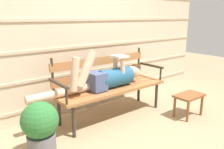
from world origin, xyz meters
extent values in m
plane|color=tan|center=(0.00, 0.00, 0.00)|extent=(12.00, 12.00, 0.00)
cube|color=beige|center=(0.00, 0.59, 1.15)|extent=(4.92, 0.06, 2.30)
cube|color=#C1AD8E|center=(0.00, 0.55, 0.19)|extent=(4.92, 0.02, 0.04)
cube|color=#C1AD8E|center=(0.00, 0.55, 0.58)|extent=(4.92, 0.02, 0.04)
cube|color=#C1AD8E|center=(0.00, 0.55, 0.96)|extent=(4.92, 0.02, 0.04)
cube|color=#C1AD8E|center=(0.00, 0.55, 1.34)|extent=(4.92, 0.02, 0.04)
cube|color=#9E6638|center=(0.00, -0.11, 0.41)|extent=(1.65, 0.15, 0.04)
cube|color=#9E6638|center=(0.00, 0.06, 0.41)|extent=(1.65, 0.15, 0.04)
cube|color=#9E6638|center=(0.00, 0.22, 0.41)|extent=(1.65, 0.15, 0.04)
cube|color=#9E6638|center=(0.00, 0.30, 0.56)|extent=(1.58, 0.05, 0.11)
cube|color=#9E6638|center=(0.00, 0.30, 0.77)|extent=(1.58, 0.05, 0.11)
cylinder|color=#382D23|center=(-0.76, 0.30, 0.66)|extent=(0.03, 0.03, 0.46)
cylinder|color=#382D23|center=(0.76, 0.30, 0.66)|extent=(0.03, 0.03, 0.46)
cylinder|color=#382D23|center=(-0.72, -0.14, 0.20)|extent=(0.04, 0.04, 0.40)
cylinder|color=#382D23|center=(0.72, -0.14, 0.20)|extent=(0.04, 0.04, 0.40)
cylinder|color=#382D23|center=(-0.72, 0.25, 0.20)|extent=(0.04, 0.04, 0.40)
cylinder|color=#382D23|center=(0.72, 0.25, 0.20)|extent=(0.04, 0.04, 0.40)
cube|color=#382D23|center=(-0.80, 0.06, 0.63)|extent=(0.04, 0.47, 0.03)
cylinder|color=#382D23|center=(-0.80, -0.14, 0.53)|extent=(0.03, 0.03, 0.20)
cube|color=#382D23|center=(0.80, 0.06, 0.63)|extent=(0.04, 0.47, 0.03)
cylinder|color=#382D23|center=(0.80, -0.14, 0.53)|extent=(0.03, 0.03, 0.20)
cylinder|color=#23567A|center=(0.05, 0.06, 0.56)|extent=(0.49, 0.26, 0.26)
cube|color=#475684|center=(-0.26, 0.06, 0.56)|extent=(0.20, 0.25, 0.24)
sphere|color=beige|center=(0.42, 0.06, 0.59)|extent=(0.19, 0.19, 0.19)
sphere|color=#382314|center=(0.44, 0.06, 0.63)|extent=(0.16, 0.16, 0.16)
cylinder|color=beige|center=(-0.44, 0.00, 0.77)|extent=(0.31, 0.11, 0.47)
cylinder|color=beige|center=(-0.61, 0.00, 0.73)|extent=(0.15, 0.09, 0.41)
cylinder|color=beige|center=(-0.75, 0.12, 0.49)|extent=(0.83, 0.10, 0.10)
cylinder|color=beige|center=(0.12, -0.02, 0.70)|extent=(0.06, 0.06, 0.27)
cylinder|color=beige|center=(0.12, 0.14, 0.70)|extent=(0.06, 0.06, 0.27)
cube|color=silver|center=(0.12, 0.06, 0.85)|extent=(0.20, 0.27, 0.05)
cube|color=brown|center=(0.85, -0.62, 0.31)|extent=(0.43, 0.27, 0.03)
cylinder|color=brown|center=(0.68, -0.73, 0.15)|extent=(0.04, 0.04, 0.29)
cylinder|color=brown|center=(1.02, -0.73, 0.15)|extent=(0.04, 0.04, 0.29)
cylinder|color=brown|center=(0.68, -0.51, 0.15)|extent=(0.04, 0.04, 0.29)
cylinder|color=brown|center=(1.02, -0.51, 0.15)|extent=(0.04, 0.04, 0.29)
cylinder|color=slate|center=(-1.16, -0.27, 0.12)|extent=(0.28, 0.28, 0.25)
sphere|color=#2D7033|center=(-1.16, -0.27, 0.40)|extent=(0.37, 0.37, 0.37)
camera|label=1|loc=(-1.87, -2.32, 1.40)|focal=36.38mm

